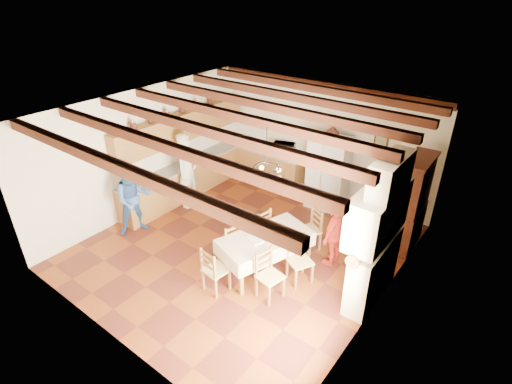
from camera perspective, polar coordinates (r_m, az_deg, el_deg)
floor at (r=8.85m, az=-1.71°, el=-7.73°), size 6.00×6.50×0.02m
ceiling at (r=7.47m, az=-2.04°, el=11.27°), size 6.00×6.50×0.02m
wall_back at (r=10.55m, az=9.43°, el=7.50°), size 6.00×0.02×3.00m
wall_front at (r=6.29m, az=-21.20°, el=-10.16°), size 6.00×0.02×3.00m
wall_left at (r=10.05m, az=-15.39°, el=5.76°), size 0.02×6.50×3.00m
wall_right at (r=6.83m, az=18.32°, el=-6.23°), size 0.02×6.50×3.00m
ceiling_beams at (r=7.50m, az=-2.03°, el=10.54°), size 6.00×6.30×0.16m
lower_cabinets_left at (r=10.88m, az=-9.38°, el=2.00°), size 0.60×4.30×0.86m
lower_cabinets_back at (r=11.47m, az=1.47°, el=3.85°), size 2.30×0.60×0.86m
countertop_left at (r=10.69m, az=-9.57°, el=4.16°), size 0.62×4.30×0.04m
countertop_back at (r=11.29m, az=1.50°, el=5.92°), size 2.34×0.62×0.04m
backsplash_left at (r=10.76m, az=-10.77°, el=6.08°), size 0.03×4.30×0.60m
backsplash_back at (r=11.39m, az=2.37°, el=7.85°), size 2.30×0.03×0.60m
upper_cabinets at (r=10.42m, az=-10.49°, el=9.18°), size 0.35×4.20×0.70m
fireplace at (r=7.11m, az=16.61°, el=-5.39°), size 0.56×1.60×2.80m
wall_picture at (r=9.83m, az=17.47°, el=7.14°), size 0.34×0.03×0.42m
refrigerator at (r=10.07m, az=10.29°, el=2.74°), size 1.00×0.86×1.83m
hutch at (r=8.95m, az=21.34°, el=-1.50°), size 0.51×1.16×2.07m
dining_table at (r=7.81m, az=1.34°, el=-6.83°), size 1.44×2.00×0.79m
chandelier at (r=7.03m, az=1.48°, el=3.48°), size 0.47×0.47×0.03m
chair_left_near at (r=8.16m, az=-3.85°, el=-7.10°), size 0.50×0.51×0.96m
chair_left_far at (r=8.58m, az=0.36°, el=-5.05°), size 0.47×0.49×0.96m
chair_right_near at (r=7.33m, az=2.02°, el=-11.88°), size 0.47×0.49×0.96m
chair_right_far at (r=7.70m, az=6.32°, el=-9.72°), size 0.55×0.56×0.96m
chair_end_near at (r=7.50m, az=-5.78°, el=-10.89°), size 0.46×0.45×0.96m
chair_end_far at (r=8.58m, az=7.60°, el=-5.32°), size 0.56×0.55×0.96m
person_man at (r=10.06m, az=-9.74°, el=3.09°), size 0.59×0.78×1.93m
person_woman_blue at (r=9.29m, az=-17.08°, el=-0.92°), size 0.92×1.02×1.70m
person_woman_red at (r=8.11m, az=11.25°, el=-5.81°), size 0.40×0.87×1.45m
microwave at (r=10.92m, az=3.95°, el=6.10°), size 0.69×0.57×0.33m
fridge_vase at (r=9.65m, az=10.92°, el=8.47°), size 0.38×0.38×0.33m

